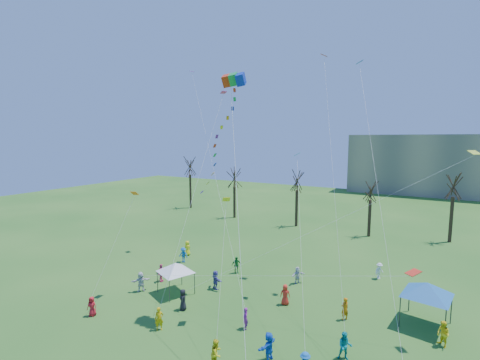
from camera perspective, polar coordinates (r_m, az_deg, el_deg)
The scene contains 6 objects.
bare_tree_row at distance 52.31m, azimuth 20.74°, elevation -1.14°, with size 72.19×8.69×10.67m.
big_box_kite at distance 24.46m, azimuth -3.04°, elevation 6.16°, with size 4.02×5.23×18.84m.
canopy_tent_white at distance 31.63m, azimuth -10.95°, elevation -14.45°, with size 3.49×3.49×2.84m.
canopy_tent_blue at distance 29.54m, azimuth 29.32°, elevation -15.93°, with size 4.41×4.41×3.35m.
festival_crowd at distance 28.93m, azimuth 2.21°, elevation -19.79°, with size 27.32×20.18×1.84m.
small_kites_aloft at distance 28.46m, azimuth 5.72°, elevation 5.55°, with size 29.39×15.94×33.26m.
Camera 1 is at (10.81, -15.56, 13.90)m, focal length 25.00 mm.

